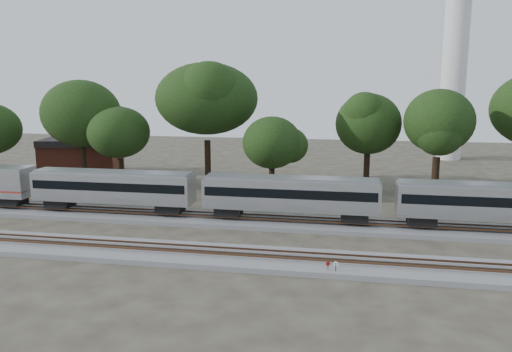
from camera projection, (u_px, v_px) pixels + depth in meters
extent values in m
plane|color=#383328|center=(248.00, 243.00, 40.86)|extent=(160.00, 160.00, 0.00)
cube|color=slate|center=(261.00, 222.00, 46.63)|extent=(160.00, 5.00, 0.40)
cube|color=brown|center=(260.00, 219.00, 45.85)|extent=(160.00, 0.08, 0.15)
cube|color=brown|center=(262.00, 215.00, 47.24)|extent=(160.00, 0.08, 0.15)
cube|color=slate|center=(238.00, 258.00, 36.96)|extent=(160.00, 5.00, 0.40)
cube|color=brown|center=(236.00, 255.00, 36.18)|extent=(160.00, 0.08, 0.15)
cube|color=brown|center=(240.00, 249.00, 37.57)|extent=(160.00, 0.08, 0.15)
cube|color=black|center=(12.00, 200.00, 51.07)|extent=(2.40, 2.03, 0.83)
cube|color=silver|center=(113.00, 187.00, 48.75)|extent=(16.08, 2.77, 2.77)
cube|color=black|center=(113.00, 184.00, 48.70)|extent=(15.53, 2.82, 0.83)
cube|color=gray|center=(112.00, 173.00, 48.49)|extent=(15.71, 2.22, 0.32)
cube|color=black|center=(60.00, 202.00, 50.11)|extent=(2.40, 2.03, 0.83)
cube|color=black|center=(170.00, 208.00, 48.04)|extent=(2.40, 2.03, 0.83)
cube|color=silver|center=(290.00, 194.00, 45.64)|extent=(16.08, 2.77, 2.77)
cube|color=black|center=(290.00, 191.00, 45.59)|extent=(15.53, 2.82, 0.83)
cube|color=gray|center=(291.00, 179.00, 45.38)|extent=(15.71, 2.22, 0.32)
cube|color=black|center=(229.00, 210.00, 47.00)|extent=(2.40, 2.03, 0.83)
cube|color=black|center=(354.00, 216.00, 44.93)|extent=(2.40, 2.03, 0.83)
cube|color=silver|center=(494.00, 202.00, 42.53)|extent=(16.08, 2.77, 2.77)
cube|color=black|center=(494.00, 199.00, 42.48)|extent=(15.53, 2.82, 0.83)
cube|color=gray|center=(495.00, 186.00, 42.27)|extent=(15.71, 2.22, 0.32)
cube|color=black|center=(421.00, 219.00, 43.90)|extent=(2.40, 2.03, 0.83)
cylinder|color=#512D19|center=(328.00, 269.00, 34.07)|extent=(0.06, 0.06, 0.83)
cylinder|color=#AA0C0D|center=(328.00, 264.00, 34.00)|extent=(0.29, 0.11, 0.30)
cylinder|color=#512D19|center=(336.00, 270.00, 33.71)|extent=(0.07, 0.07, 0.98)
cylinder|color=silver|center=(336.00, 264.00, 33.63)|extent=(0.35, 0.05, 0.35)
cube|color=#512D19|center=(309.00, 271.00, 34.50)|extent=(0.57, 0.44, 0.30)
cylinder|color=silver|center=(454.00, 76.00, 84.22)|extent=(4.08, 4.08, 28.54)
cone|color=silver|center=(449.00, 147.00, 86.45)|extent=(6.52, 6.52, 4.08)
cube|color=brown|center=(82.00, 159.00, 72.63)|extent=(11.84, 9.49, 4.18)
cube|color=black|center=(81.00, 142.00, 72.17)|extent=(12.08, 9.73, 0.94)
cylinder|color=black|center=(84.00, 167.00, 63.58)|extent=(0.70, 0.70, 4.97)
ellipsoid|color=black|center=(81.00, 113.00, 62.35)|extent=(9.38, 9.38, 7.97)
cylinder|color=black|center=(121.00, 174.00, 61.71)|extent=(0.70, 0.70, 3.81)
ellipsoid|color=black|center=(119.00, 132.00, 60.78)|extent=(7.18, 7.18, 6.10)
cylinder|color=black|center=(208.00, 164.00, 62.36)|extent=(0.70, 0.70, 5.98)
ellipsoid|color=black|center=(207.00, 99.00, 60.89)|extent=(11.27, 11.27, 9.58)
cylinder|color=black|center=(272.00, 184.00, 56.56)|extent=(0.70, 0.70, 3.46)
ellipsoid|color=black|center=(272.00, 142.00, 55.70)|extent=(6.53, 6.53, 5.55)
cylinder|color=black|center=(366.00, 172.00, 61.78)|extent=(0.70, 0.70, 4.36)
ellipsoid|color=black|center=(368.00, 124.00, 60.71)|extent=(8.22, 8.22, 6.99)
cylinder|color=black|center=(435.00, 178.00, 56.52)|extent=(0.70, 0.70, 4.75)
ellipsoid|color=black|center=(439.00, 121.00, 55.35)|extent=(8.95, 8.95, 7.61)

